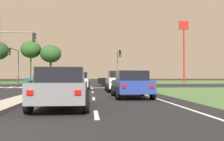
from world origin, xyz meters
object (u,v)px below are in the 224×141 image
Objects in this scene: traffic_signal_far_right at (118,60)px; treeline_third at (31,50)px; traffic_signal_far_left at (15,59)px; fastfood_pole_sign at (184,38)px; pedestrian_at_median at (70,76)px; car_blue_fifth at (131,84)px; car_red_eighth at (57,79)px; treeline_fourth at (51,54)px; car_teal_second at (43,80)px; car_black_sixth at (117,80)px; traffic_signal_near_left at (3,47)px; car_grey_fourth at (62,88)px; car_silver_near at (78,81)px; car_white_third at (119,81)px.

treeline_third is at bearing 129.05° from traffic_signal_far_right.
fastfood_pole_sign is at bearing 17.84° from traffic_signal_far_left.
car_blue_fifth is at bearing -145.14° from pedestrian_at_median.
treeline_fourth is (-3.39, 15.66, 5.54)m from car_red_eighth.
car_teal_second is 0.87× the size of traffic_signal_far_right.
car_black_sixth is at bearing -131.70° from fastfood_pole_sign.
treeline_third is 1.11× the size of treeline_fourth.
traffic_signal_near_left is at bearing -176.29° from pedestrian_at_median.
pedestrian_at_median is (5.73, 15.49, -2.93)m from traffic_signal_near_left.
fastfood_pole_sign reaches higher than traffic_signal_far_right.
car_blue_fifth is 0.52× the size of treeline_fourth.
car_red_eighth is at bearing -77.78° from treeline_fourth.
car_grey_fourth is 0.82× the size of traffic_signal_far_right.
car_red_eighth is 0.36× the size of fastfood_pole_sign.
traffic_signal_far_left reaches higher than pedestrian_at_median.
traffic_signal_far_left is 9.01m from pedestrian_at_median.
car_blue_fifth is at bearing -114.35° from fastfood_pole_sign.
car_black_sixth is at bearing 68.93° from car_teal_second.
car_grey_fourth is 30.57m from traffic_signal_far_right.
car_blue_fifth is 48.07m from treeline_fourth.
fastfood_pole_sign reaches higher than car_silver_near.
traffic_signal_far_right is 16.80m from fastfood_pole_sign.
car_grey_fourth is at bearing -66.36° from traffic_signal_near_left.
car_red_eighth is at bearing 150.80° from traffic_signal_far_right.
car_black_sixth is 0.54× the size of treeline_fourth.
treeline_third is at bearing 108.11° from car_silver_near.
traffic_signal_far_left reaches higher than car_black_sixth.
traffic_signal_far_left is (-9.86, 15.82, 2.92)m from car_silver_near.
car_white_third is 0.80× the size of traffic_signal_far_left.
car_blue_fifth is 38.21m from fastfood_pole_sign.
car_teal_second is at bearing 68.93° from car_black_sixth.
car_black_sixth is 34.46m from treeline_third.
car_black_sixth is at bearing -125.53° from pedestrian_at_median.
car_black_sixth is 15.60m from car_red_eighth.
car_blue_fifth is at bearing -89.72° from car_white_third.
car_silver_near is 20.05m from pedestrian_at_median.
car_grey_fourth is 1.02× the size of car_red_eighth.
traffic_signal_far_right is 0.45× the size of fastfood_pole_sign.
treeline_fourth is (-7.89, 51.12, 5.56)m from car_grey_fourth.
traffic_signal_far_right is at bearing 85.47° from car_blue_fifth.
traffic_signal_near_left is at bearing 129.94° from car_blue_fifth.
car_red_eighth reaches higher than car_blue_fifth.
pedestrian_at_median is at bearing 28.24° from traffic_signal_far_left.
car_grey_fourth is at bearing -125.23° from car_blue_fifth.
car_grey_fourth is 20.15m from traffic_signal_near_left.
car_blue_fifth is 1.03× the size of car_red_eighth.
treeline_third is (-8.00, 16.48, 6.55)m from car_red_eighth.
traffic_signal_near_left is at bearing 146.01° from car_white_third.
car_teal_second is at bearing -83.84° from treeline_fourth.
car_white_third is at bearing -118.73° from fastfood_pole_sign.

